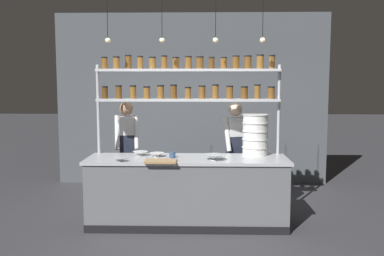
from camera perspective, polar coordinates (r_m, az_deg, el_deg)
name	(u,v)px	position (r m, az deg, el deg)	size (l,w,h in m)	color
ground_plane	(187,224)	(5.97, -0.64, -12.72)	(40.00, 40.00, 0.00)	#3D3D42
back_wall	(192,99)	(8.09, -0.01, 3.83)	(5.09, 0.12, 3.20)	#4C5156
prep_counter	(187,191)	(5.83, -0.64, -8.45)	(2.69, 0.76, 0.92)	slate
spice_shelf_unit	(189,86)	(5.98, -0.37, 5.57)	(2.58, 0.28, 2.31)	#B7BABF
chef_left	(127,147)	(6.66, -8.67, -2.53)	(0.40, 0.33, 1.63)	black
chef_center	(235,149)	(6.46, 5.74, -2.77)	(0.41, 0.34, 1.63)	black
container_stack	(255,135)	(5.99, 8.42, -0.88)	(0.36, 0.36, 0.57)	white
cutting_board	(161,161)	(5.44, -4.20, -4.44)	(0.40, 0.26, 0.02)	#A88456
prep_bowl_near_left	(214,157)	(5.58, 2.99, -3.92)	(0.26, 0.26, 0.07)	silver
prep_bowl_center_front	(157,155)	(5.83, -4.68, -3.58)	(0.20, 0.20, 0.05)	white
prep_bowl_center_back	(140,154)	(5.95, -6.91, -3.40)	(0.21, 0.21, 0.06)	white
prep_bowl_near_right	(120,160)	(5.54, -9.59, -4.21)	(0.17, 0.17, 0.05)	#B2B7BC
serving_cup_front	(172,155)	(5.73, -2.64, -3.60)	(0.08, 0.08, 0.08)	#334C70
pendant_light_row	(187,37)	(5.67, -0.70, 12.00)	(2.09, 0.07, 0.72)	black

